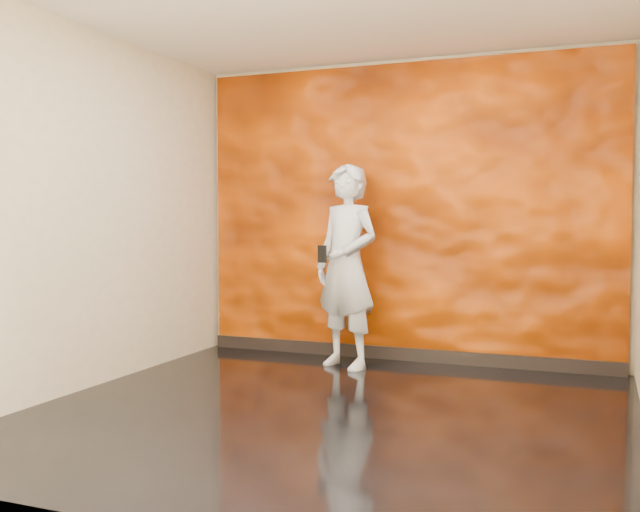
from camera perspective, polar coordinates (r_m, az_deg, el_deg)
The scene contains 5 objects.
room at distance 4.81m, azimuth 0.74°, elevation 3.91°, with size 4.02×4.02×2.81m.
feature_wall at distance 6.68m, azimuth 6.70°, elevation 3.47°, with size 3.90×0.06×2.75m, color #FC5A00.
baseboard at distance 6.76m, azimuth 6.55°, elevation -7.78°, with size 3.90×0.04×0.12m, color black.
man at distance 6.31m, azimuth 2.14°, elevation -0.82°, with size 0.66×0.43×1.80m, color #989EA7.
phone at distance 6.11m, azimuth 0.17°, elevation 0.17°, with size 0.08×0.02×0.15m, color black.
Camera 1 is at (1.70, -4.50, 1.32)m, focal length 40.00 mm.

